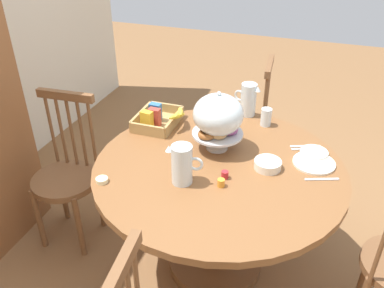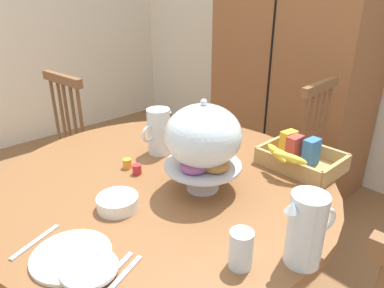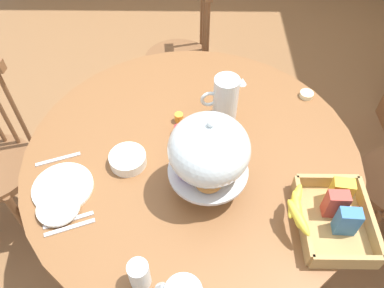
# 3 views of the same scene
# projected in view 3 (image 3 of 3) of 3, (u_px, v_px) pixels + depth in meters

# --- Properties ---
(ground_plane) EXTENTS (10.00, 10.00, 0.00)m
(ground_plane) POSITION_uv_depth(u_px,v_px,m) (202.00, 215.00, 2.16)
(ground_plane) COLOR brown
(dining_table) EXTENTS (1.32, 1.32, 0.74)m
(dining_table) POSITION_uv_depth(u_px,v_px,m) (192.00, 180.00, 1.65)
(dining_table) COLOR brown
(dining_table) RESTS_ON ground_plane
(windsor_chair_by_cabinet) EXTENTS (0.40, 0.40, 0.97)m
(windsor_chair_by_cabinet) POSITION_uv_depth(u_px,v_px,m) (182.00, 60.00, 2.34)
(windsor_chair_by_cabinet) COLOR brown
(windsor_chair_by_cabinet) RESTS_ON ground_plane
(pastry_stand_with_dome) EXTENTS (0.28, 0.28, 0.34)m
(pastry_stand_with_dome) POSITION_uv_depth(u_px,v_px,m) (210.00, 152.00, 1.26)
(pastry_stand_with_dome) COLOR silver
(pastry_stand_with_dome) RESTS_ON dining_table
(orange_juice_pitcher) EXTENTS (0.10, 0.18, 0.20)m
(orange_juice_pitcher) POSITION_uv_depth(u_px,v_px,m) (225.00, 101.00, 1.56)
(orange_juice_pitcher) COLOR silver
(orange_juice_pitcher) RESTS_ON dining_table
(cereal_basket) EXTENTS (0.32, 0.30, 0.12)m
(cereal_basket) POSITION_uv_depth(u_px,v_px,m) (332.00, 215.00, 1.28)
(cereal_basket) COLOR tan
(cereal_basket) RESTS_ON dining_table
(china_plate_large) EXTENTS (0.22, 0.22, 0.01)m
(china_plate_large) POSITION_uv_depth(u_px,v_px,m) (63.00, 187.00, 1.39)
(china_plate_large) COLOR white
(china_plate_large) RESTS_ON dining_table
(china_plate_small) EXTENTS (0.15, 0.15, 0.01)m
(china_plate_small) POSITION_uv_depth(u_px,v_px,m) (58.00, 207.00, 1.33)
(china_plate_small) COLOR white
(china_plate_small) RESTS_ON china_plate_large
(cereal_bowl) EXTENTS (0.14, 0.14, 0.04)m
(cereal_bowl) POSITION_uv_depth(u_px,v_px,m) (128.00, 159.00, 1.46)
(cereal_bowl) COLOR white
(cereal_bowl) RESTS_ON dining_table
(drinking_glass) EXTENTS (0.06, 0.06, 0.11)m
(drinking_glass) POSITION_uv_depth(u_px,v_px,m) (139.00, 274.00, 1.14)
(drinking_glass) COLOR silver
(drinking_glass) RESTS_ON dining_table
(butter_dish) EXTENTS (0.06, 0.06, 0.02)m
(butter_dish) POSITION_uv_depth(u_px,v_px,m) (307.00, 95.00, 1.71)
(butter_dish) COLOR beige
(butter_dish) RESTS_ON dining_table
(jam_jar_strawberry) EXTENTS (0.04, 0.04, 0.04)m
(jam_jar_strawberry) POSITION_uv_depth(u_px,v_px,m) (178.00, 130.00, 1.56)
(jam_jar_strawberry) COLOR #B7282D
(jam_jar_strawberry) RESTS_ON dining_table
(jam_jar_apricot) EXTENTS (0.04, 0.04, 0.04)m
(jam_jar_apricot) POSITION_uv_depth(u_px,v_px,m) (179.00, 118.00, 1.60)
(jam_jar_apricot) COLOR orange
(jam_jar_apricot) RESTS_ON dining_table
(table_knife) EXTENTS (0.07, 0.16, 0.01)m
(table_knife) POSITION_uv_depth(u_px,v_px,m) (69.00, 220.00, 1.31)
(table_knife) COLOR silver
(table_knife) RESTS_ON dining_table
(dinner_fork) EXTENTS (0.07, 0.16, 0.01)m
(dinner_fork) POSITION_uv_depth(u_px,v_px,m) (70.00, 228.00, 1.29)
(dinner_fork) COLOR silver
(dinner_fork) RESTS_ON dining_table
(soup_spoon) EXTENTS (0.07, 0.16, 0.01)m
(soup_spoon) POSITION_uv_depth(u_px,v_px,m) (58.00, 159.00, 1.48)
(soup_spoon) COLOR silver
(soup_spoon) RESTS_ON dining_table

